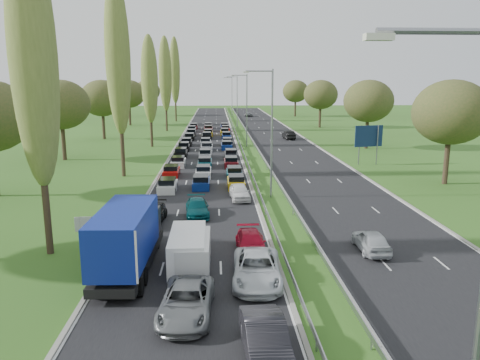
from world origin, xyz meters
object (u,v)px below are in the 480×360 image
object	(u,v)px
direction_sign	(369,138)
near_car_3	(152,214)
near_car_2	(137,239)
info_sign	(87,227)
blue_lorry	(128,238)
white_van_front	(194,252)
white_van_rear	(188,249)

from	to	relation	value
direction_sign	near_car_3	bearing A→B (deg)	-135.44
near_car_2	near_car_3	distance (m)	5.84
info_sign	near_car_3	bearing A→B (deg)	55.05
near_car_2	blue_lorry	xyz separation A→B (m)	(0.14, -3.65, 1.34)
white_van_front	info_sign	world-z (taller)	info_sign
near_car_2	direction_sign	world-z (taller)	direction_sign
near_car_2	info_sign	distance (m)	3.55
near_car_2	white_van_rear	xyz separation A→B (m)	(3.52, -2.92, 0.36)
info_sign	direction_sign	xyz separation A→B (m)	(28.80, 29.97, 2.20)
blue_lorry	near_car_3	bearing A→B (deg)	91.83
near_car_2	blue_lorry	size ratio (longest dim) A/B	0.53
near_car_3	info_sign	size ratio (longest dim) A/B	2.28
blue_lorry	info_sign	distance (m)	5.66
direction_sign	white_van_rear	bearing A→B (deg)	-123.06
near_car_2	white_van_rear	distance (m)	4.59
near_car_3	direction_sign	size ratio (longest dim) A/B	0.92
direction_sign	info_sign	bearing A→B (deg)	-133.86
white_van_front	near_car_3	bearing A→B (deg)	112.69
near_car_3	white_van_front	xyz separation A→B (m)	(3.72, -9.09, 0.27)
near_car_3	info_sign	world-z (taller)	info_sign
white_van_rear	white_van_front	bearing A→B (deg)	-41.51
near_car_3	white_van_rear	distance (m)	9.39
white_van_rear	direction_sign	distance (m)	40.14
blue_lorry	direction_sign	distance (m)	42.62
info_sign	direction_sign	distance (m)	41.62
white_van_rear	direction_sign	world-z (taller)	direction_sign
blue_lorry	white_van_rear	xyz separation A→B (m)	(3.38, 0.72, -0.98)
white_van_front	white_van_rear	xyz separation A→B (m)	(-0.38, 0.33, 0.10)
white_van_front	info_sign	size ratio (longest dim) A/B	2.26
blue_lorry	direction_sign	xyz separation A→B (m)	(25.24, 34.31, 1.51)
near_car_3	blue_lorry	distance (m)	9.58
blue_lorry	info_sign	bearing A→B (deg)	131.46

